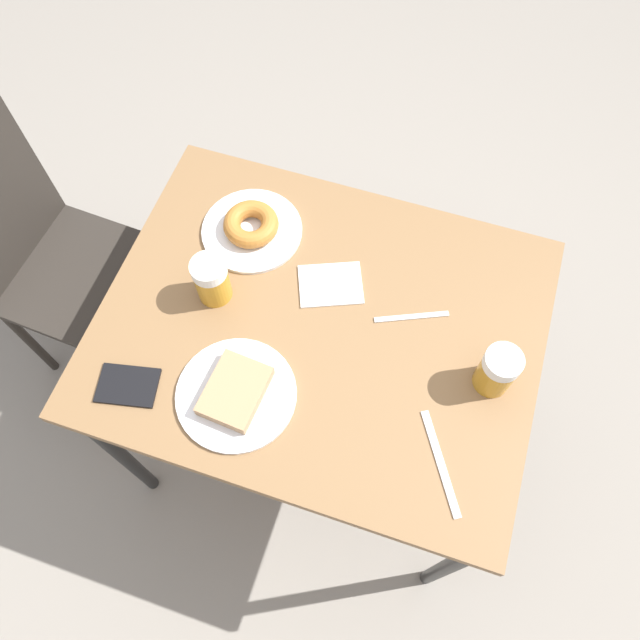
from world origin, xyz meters
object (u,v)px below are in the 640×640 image
object	(u,v)px
beer_mug_left	(497,371)
knife	(440,463)
chair	(36,245)
passport_near_edge	(128,385)
plate_with_donut	(251,227)
napkin_folded	(331,284)
plate_with_cake	(236,393)
beer_mug_center	(212,279)
fork	(412,317)

from	to	relation	value
beer_mug_left	knife	xyz separation A→B (m)	(-0.20, 0.06, -0.06)
chair	passport_near_edge	world-z (taller)	chair
plate_with_donut	napkin_folded	xyz separation A→B (m)	(-0.08, -0.22, -0.02)
plate_with_donut	beer_mug_left	size ratio (longest dim) A/B	1.98
plate_with_cake	passport_near_edge	world-z (taller)	plate_with_cake
plate_with_donut	beer_mug_center	bearing A→B (deg)	174.20
plate_with_cake	fork	size ratio (longest dim) A/B	1.61
beer_mug_center	knife	distance (m)	0.62
chair	plate_with_donut	xyz separation A→B (m)	(0.10, -0.63, 0.23)
napkin_folded	knife	size ratio (longest dim) A/B	0.89
chair	plate_with_donut	distance (m)	0.68
beer_mug_center	fork	distance (m)	0.45
chair	beer_mug_left	bearing A→B (deg)	-91.40
beer_mug_left	plate_with_cake	bearing A→B (deg)	111.47
passport_near_edge	plate_with_cake	bearing A→B (deg)	-76.93
chair	plate_with_cake	distance (m)	0.84
beer_mug_center	knife	bearing A→B (deg)	-111.13
plate_with_cake	beer_mug_center	distance (m)	0.26
beer_mug_center	fork	world-z (taller)	beer_mug_center
chair	plate_with_cake	xyz separation A→B (m)	(-0.30, -0.75, 0.23)
beer_mug_left	napkin_folded	world-z (taller)	beer_mug_left
fork	chair	bearing A→B (deg)	89.74
napkin_folded	passport_near_edge	size ratio (longest dim) A/B	1.24
plate_with_donut	beer_mug_center	world-z (taller)	beer_mug_center
beer_mug_center	fork	size ratio (longest dim) A/B	0.77
knife	napkin_folded	bearing A→B (deg)	46.05
chair	plate_with_donut	size ratio (longest dim) A/B	3.88
plate_with_donut	beer_mug_center	xyz separation A→B (m)	(-0.18, 0.02, 0.04)
fork	beer_mug_center	bearing A→B (deg)	99.92
beer_mug_center	knife	size ratio (longest dim) A/B	0.62
plate_with_cake	beer_mug_left	size ratio (longest dim) A/B	2.09
plate_with_donut	fork	size ratio (longest dim) A/B	1.52
beer_mug_center	napkin_folded	size ratio (longest dim) A/B	0.69
knife	chair	bearing A→B (deg)	75.62
beer_mug_center	passport_near_edge	xyz separation A→B (m)	(-0.27, 0.09, -0.06)
beer_mug_center	napkin_folded	distance (m)	0.27
fork	knife	size ratio (longest dim) A/B	0.80
napkin_folded	passport_near_edge	distance (m)	0.50
plate_with_cake	plate_with_donut	xyz separation A→B (m)	(0.40, 0.12, 0.01)
napkin_folded	passport_near_edge	xyz separation A→B (m)	(-0.37, 0.33, 0.00)
knife	passport_near_edge	world-z (taller)	passport_near_edge
plate_with_donut	knife	xyz separation A→B (m)	(-0.40, -0.56, -0.02)
plate_with_donut	knife	bearing A→B (deg)	-125.88
chair	knife	bearing A→B (deg)	-101.14
beer_mug_center	plate_with_donut	bearing A→B (deg)	-5.80
beer_mug_left	beer_mug_center	world-z (taller)	same
fork	plate_with_donut	bearing A→B (deg)	76.13
chair	beer_mug_left	size ratio (longest dim) A/B	7.67
beer_mug_left	beer_mug_center	xyz separation A→B (m)	(0.02, 0.64, 0.00)
beer_mug_center	passport_near_edge	distance (m)	0.29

